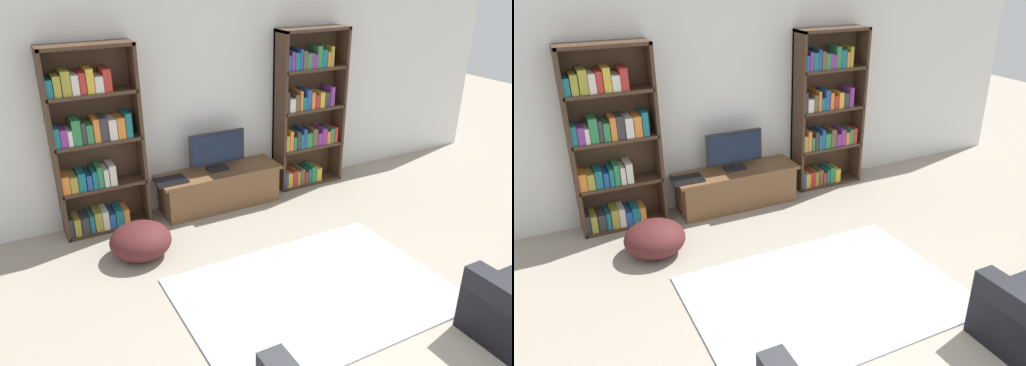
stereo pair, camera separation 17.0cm
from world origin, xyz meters
TOP-DOWN VIEW (x-y plane):
  - wall_back at (0.00, 4.23)m, footprint 8.80×0.06m
  - bookshelf_left at (-1.29, 4.06)m, footprint 0.92×0.30m
  - bookshelf_right at (1.35, 4.05)m, footprint 0.92×0.30m
  - tv_stand at (0.07, 3.93)m, footprint 1.49×0.47m
  - television at (0.07, 3.97)m, footprint 0.69×0.16m
  - laptop at (-0.55, 3.90)m, footprint 0.35×0.25m
  - area_rug at (0.08, 1.93)m, footprint 2.35×1.68m
  - beanbag_ottoman at (-1.10, 3.28)m, footprint 0.61×0.61m

SIDE VIEW (x-z plane):
  - area_rug at x=0.08m, z-range 0.00..0.02m
  - beanbag_ottoman at x=-1.10m, z-range 0.00..0.34m
  - tv_stand at x=0.07m, z-range 0.00..0.46m
  - laptop at x=-0.55m, z-range 0.46..0.48m
  - television at x=0.07m, z-range 0.47..0.94m
  - bookshelf_right at x=1.35m, z-range -0.03..1.97m
  - bookshelf_left at x=-1.29m, z-range -0.03..1.97m
  - wall_back at x=0.00m, z-range 0.00..2.60m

